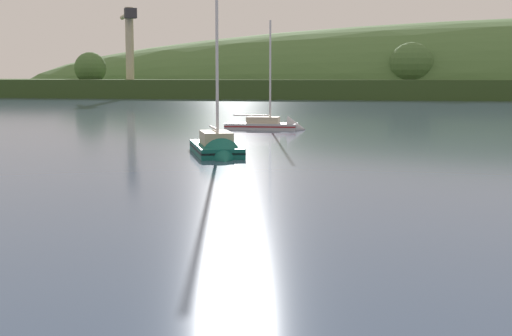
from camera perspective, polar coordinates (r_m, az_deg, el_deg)
dockside_crane at (r=198.24m, az=-9.60°, el=8.62°), size 9.22×15.55×23.11m
sailboat_near_mooring at (r=53.14m, az=-2.93°, el=1.14°), size 5.77×9.89×14.16m
sailboat_midwater_white at (r=78.85m, az=1.22°, el=3.09°), size 8.42×2.99×12.68m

